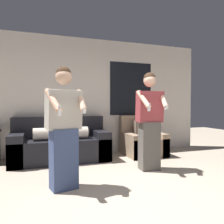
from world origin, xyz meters
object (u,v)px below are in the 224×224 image
object	(u,v)px
couch	(61,145)
person_left	(64,128)
armchair	(142,142)
person_right	(150,121)

from	to	relation	value
couch	person_left	size ratio (longest dim) A/B	1.16
armchair	person_left	distance (m)	2.55
armchair	person_right	xyz separation A→B (m)	(-0.42, -1.14, 0.57)
couch	person_left	xyz separation A→B (m)	(-0.10, -1.60, 0.51)
person_right	person_left	bearing A→B (deg)	-164.43
person_left	couch	bearing A→B (deg)	86.39
person_left	person_right	distance (m)	1.59
couch	person_right	xyz separation A→B (m)	(1.43, -1.17, 0.55)
couch	person_left	bearing A→B (deg)	-93.61
couch	armchair	size ratio (longest dim) A/B	2.16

